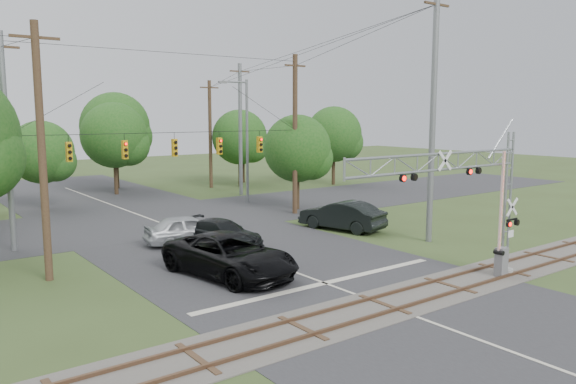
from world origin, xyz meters
TOP-DOWN VIEW (x-y plane):
  - ground at (0.00, 0.00)m, footprint 160.00×160.00m
  - road_main at (0.00, 10.00)m, footprint 14.00×90.00m
  - road_cross at (0.00, 24.00)m, footprint 90.00×12.00m
  - railroad_track at (0.00, 2.00)m, footprint 90.00×3.20m
  - crossing_gantry at (4.49, 1.65)m, footprint 10.46×0.83m
  - traffic_signal_span at (0.93, 20.00)m, footprint 19.34×0.36m
  - pickup_black at (-2.67, 8.98)m, footprint 4.28×7.30m
  - car_dark at (-0.03, 14.21)m, footprint 3.49×5.47m
  - sedan_silver at (-1.24, 15.93)m, footprint 5.08×2.60m
  - suv_dark at (8.34, 13.61)m, footprint 3.30×5.89m
  - streetlight at (9.29, 26.40)m, footprint 2.67×0.28m
  - utility_poles at (2.30, 22.49)m, footprint 26.06×28.91m
  - treeline at (0.30, 32.49)m, footprint 50.49×29.50m

SIDE VIEW (x-z plane):
  - ground at x=0.00m, z-range 0.00..0.00m
  - road_main at x=0.00m, z-range 0.00..0.02m
  - road_cross at x=0.00m, z-range 0.00..0.02m
  - railroad_track at x=0.00m, z-range -0.05..0.11m
  - car_dark at x=-0.03m, z-range 0.00..1.48m
  - sedan_silver at x=-1.24m, z-range 0.00..1.66m
  - suv_dark at x=8.34m, z-range 0.00..1.84m
  - pickup_black at x=-2.67m, z-range 0.00..1.91m
  - crossing_gantry at x=4.49m, z-range 0.81..7.31m
  - treeline at x=0.30m, z-range 0.43..10.08m
  - streetlight at x=9.29m, z-range 0.59..10.63m
  - traffic_signal_span at x=0.93m, z-range -0.08..11.42m
  - utility_poles at x=2.30m, z-range -0.79..13.12m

